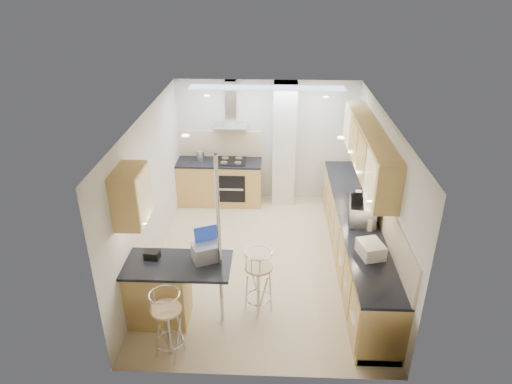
{
  "coord_description": "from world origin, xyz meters",
  "views": [
    {
      "loc": [
        0.14,
        -6.35,
        4.47
      ],
      "look_at": [
        -0.13,
        0.2,
        1.19
      ],
      "focal_mm": 32.0,
      "sensor_mm": 36.0,
      "label": 1
    }
  ],
  "objects_px": {
    "laptop": "(206,252)",
    "bar_stool_near": "(168,325)",
    "bar_stool_end": "(258,282)",
    "bread_bin": "(371,249)",
    "microwave": "(363,211)"
  },
  "relations": [
    {
      "from": "bar_stool_near",
      "to": "bread_bin",
      "type": "bearing_deg",
      "value": 16.52
    },
    {
      "from": "laptop",
      "to": "bread_bin",
      "type": "xyz_separation_m",
      "value": [
        2.21,
        0.22,
        -0.04
      ]
    },
    {
      "from": "bread_bin",
      "to": "bar_stool_near",
      "type": "bearing_deg",
      "value": -174.57
    },
    {
      "from": "bar_stool_end",
      "to": "bread_bin",
      "type": "relative_size",
      "value": 2.71
    },
    {
      "from": "bar_stool_near",
      "to": "bar_stool_end",
      "type": "height_order",
      "value": "bar_stool_end"
    },
    {
      "from": "bar_stool_end",
      "to": "bar_stool_near",
      "type": "bearing_deg",
      "value": 155.9
    },
    {
      "from": "microwave",
      "to": "laptop",
      "type": "bearing_deg",
      "value": 124.94
    },
    {
      "from": "bar_stool_near",
      "to": "bar_stool_end",
      "type": "xyz_separation_m",
      "value": [
        1.09,
        0.87,
        0.02
      ]
    },
    {
      "from": "microwave",
      "to": "bar_stool_end",
      "type": "distance_m",
      "value": 1.97
    },
    {
      "from": "bread_bin",
      "to": "laptop",
      "type": "bearing_deg",
      "value": 170.58
    },
    {
      "from": "laptop",
      "to": "bar_stool_end",
      "type": "xyz_separation_m",
      "value": [
        0.69,
        0.12,
        -0.55
      ]
    },
    {
      "from": "bar_stool_near",
      "to": "bar_stool_end",
      "type": "relative_size",
      "value": 0.97
    },
    {
      "from": "laptop",
      "to": "bar_stool_near",
      "type": "bearing_deg",
      "value": -141.1
    },
    {
      "from": "microwave",
      "to": "laptop",
      "type": "xyz_separation_m",
      "value": [
        -2.26,
        -1.16,
        -0.03
      ]
    },
    {
      "from": "bar_stool_near",
      "to": "bar_stool_end",
      "type": "distance_m",
      "value": 1.4
    }
  ]
}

